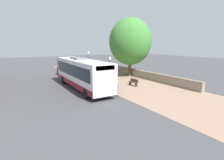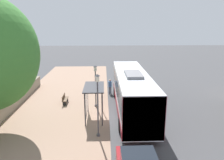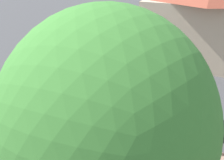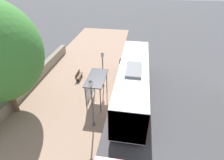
{
  "view_description": "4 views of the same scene",
  "coord_description": "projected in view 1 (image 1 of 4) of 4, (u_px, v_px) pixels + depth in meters",
  "views": [
    {
      "loc": [
        9.47,
        20.54,
        5.17
      ],
      "look_at": [
        -0.85,
        3.53,
        1.11
      ],
      "focal_mm": 28.0,
      "sensor_mm": 36.0,
      "label": 1
    },
    {
      "loc": [
        -0.36,
        -16.46,
        7.45
      ],
      "look_at": [
        0.4,
        4.16,
        2.09
      ],
      "focal_mm": 35.0,
      "sensor_mm": 36.0,
      "label": 2
    },
    {
      "loc": [
        -14.65,
        -5.64,
        10.42
      ],
      "look_at": [
        1.46,
        1.51,
        2.65
      ],
      "focal_mm": 45.0,
      "sensor_mm": 36.0,
      "label": 3
    },
    {
      "loc": [
        2.2,
        -12.4,
        10.8
      ],
      "look_at": [
        0.03,
        1.04,
        1.81
      ],
      "focal_mm": 28.0,
      "sensor_mm": 36.0,
      "label": 4
    }
  ],
  "objects": [
    {
      "name": "bus_shelter",
      "position": [
        101.0,
        67.0,
        23.35
      ],
      "size": [
        1.56,
        3.14,
        2.67
      ],
      "color": "#2D2D33",
      "rests_on": "ground"
    },
    {
      "name": "shade_tree",
      "position": [
        130.0,
        42.0,
        28.04
      ],
      "size": [
        6.79,
        6.79,
        9.35
      ],
      "color": "brown",
      "rests_on": "ground"
    },
    {
      "name": "pedestrian",
      "position": [
        116.0,
        87.0,
        17.51
      ],
      "size": [
        0.34,
        0.22,
        1.61
      ],
      "color": "#2D3347",
      "rests_on": "ground"
    },
    {
      "name": "ground_plane",
      "position": [
        93.0,
        84.0,
        23.06
      ],
      "size": [
        120.0,
        120.0,
        0.0
      ],
      "primitive_type": "plane",
      "color": "#424244",
      "rests_on": "ground"
    },
    {
      "name": "bus",
      "position": [
        81.0,
        73.0,
        20.67
      ],
      "size": [
        2.7,
        11.74,
        3.64
      ],
      "color": "silver",
      "rests_on": "ground"
    },
    {
      "name": "street_lamp_near",
      "position": [
        88.0,
        63.0,
        25.47
      ],
      "size": [
        0.28,
        0.28,
        4.35
      ],
      "color": "#4C4C51",
      "rests_on": "ground"
    },
    {
      "name": "street_lamp_far",
      "position": [
        110.0,
        69.0,
        21.08
      ],
      "size": [
        0.28,
        0.28,
        3.87
      ],
      "color": "#4C4C51",
      "rests_on": "ground"
    },
    {
      "name": "parked_car_behind_bus",
      "position": [
        65.0,
        70.0,
        29.45
      ],
      "size": [
        1.91,
        4.07,
        2.0
      ],
      "color": "maroon",
      "rests_on": "ground"
    },
    {
      "name": "stone_wall",
      "position": [
        142.0,
        74.0,
        27.29
      ],
      "size": [
        0.6,
        20.0,
        1.17
      ],
      "color": "gray",
      "rests_on": "ground"
    },
    {
      "name": "bench",
      "position": [
        133.0,
        82.0,
        22.23
      ],
      "size": [
        0.4,
        1.5,
        0.88
      ],
      "color": "brown",
      "rests_on": "ground"
    },
    {
      "name": "sidewalk_plaza",
      "position": [
        121.0,
        81.0,
        25.34
      ],
      "size": [
        9.0,
        44.0,
        0.02
      ],
      "color": "#937560",
      "rests_on": "ground"
    }
  ]
}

